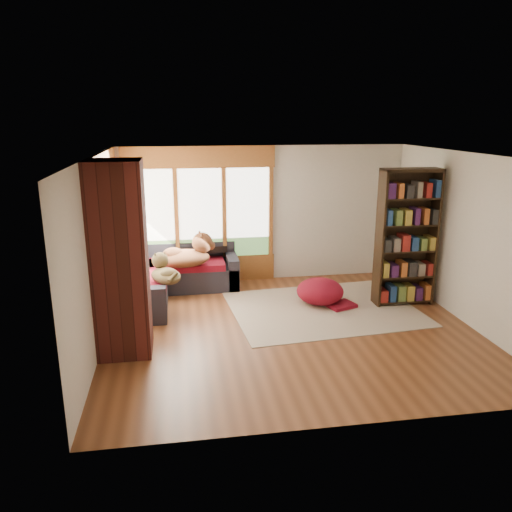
{
  "coord_description": "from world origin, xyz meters",
  "views": [
    {
      "loc": [
        -1.63,
        -6.83,
        3.11
      ],
      "look_at": [
        -0.41,
        0.8,
        0.95
      ],
      "focal_mm": 35.0,
      "sensor_mm": 36.0,
      "label": 1
    }
  ],
  "objects_px": {
    "area_rug": "(323,309)",
    "brick_chimney": "(120,260)",
    "sectional_sofa": "(162,281)",
    "pouf": "(320,291)",
    "dog_tan": "(189,252)",
    "dog_brindle": "(164,270)",
    "bookshelf": "(407,238)"
  },
  "relations": [
    {
      "from": "sectional_sofa",
      "to": "dog_tan",
      "type": "height_order",
      "value": "dog_tan"
    },
    {
      "from": "brick_chimney",
      "to": "pouf",
      "type": "distance_m",
      "value": 3.57
    },
    {
      "from": "brick_chimney",
      "to": "pouf",
      "type": "relative_size",
      "value": 3.23
    },
    {
      "from": "sectional_sofa",
      "to": "bookshelf",
      "type": "bearing_deg",
      "value": -13.38
    },
    {
      "from": "brick_chimney",
      "to": "pouf",
      "type": "xyz_separation_m",
      "value": [
        3.14,
        1.34,
        -1.07
      ]
    },
    {
      "from": "bookshelf",
      "to": "pouf",
      "type": "height_order",
      "value": "bookshelf"
    },
    {
      "from": "sectional_sofa",
      "to": "bookshelf",
      "type": "relative_size",
      "value": 0.95
    },
    {
      "from": "sectional_sofa",
      "to": "dog_tan",
      "type": "distance_m",
      "value": 0.71
    },
    {
      "from": "area_rug",
      "to": "brick_chimney",
      "type": "bearing_deg",
      "value": -161.2
    },
    {
      "from": "sectional_sofa",
      "to": "area_rug",
      "type": "bearing_deg",
      "value": -20.83
    },
    {
      "from": "brick_chimney",
      "to": "pouf",
      "type": "height_order",
      "value": "brick_chimney"
    },
    {
      "from": "area_rug",
      "to": "pouf",
      "type": "height_order",
      "value": "pouf"
    },
    {
      "from": "brick_chimney",
      "to": "dog_brindle",
      "type": "relative_size",
      "value": 3.26
    },
    {
      "from": "sectional_sofa",
      "to": "brick_chimney",
      "type": "bearing_deg",
      "value": -102.89
    },
    {
      "from": "brick_chimney",
      "to": "area_rug",
      "type": "height_order",
      "value": "brick_chimney"
    },
    {
      "from": "bookshelf",
      "to": "brick_chimney",
      "type": "bearing_deg",
      "value": -166.15
    },
    {
      "from": "sectional_sofa",
      "to": "pouf",
      "type": "relative_size",
      "value": 2.73
    },
    {
      "from": "brick_chimney",
      "to": "area_rug",
      "type": "xyz_separation_m",
      "value": [
        3.12,
        1.06,
        -1.29
      ]
    },
    {
      "from": "brick_chimney",
      "to": "dog_brindle",
      "type": "height_order",
      "value": "brick_chimney"
    },
    {
      "from": "dog_brindle",
      "to": "sectional_sofa",
      "type": "bearing_deg",
      "value": -15.24
    },
    {
      "from": "brick_chimney",
      "to": "bookshelf",
      "type": "distance_m",
      "value": 4.68
    },
    {
      "from": "sectional_sofa",
      "to": "dog_brindle",
      "type": "height_order",
      "value": "dog_brindle"
    },
    {
      "from": "pouf",
      "to": "dog_tan",
      "type": "distance_m",
      "value": 2.41
    },
    {
      "from": "dog_tan",
      "to": "dog_brindle",
      "type": "height_order",
      "value": "dog_tan"
    },
    {
      "from": "area_rug",
      "to": "dog_tan",
      "type": "bearing_deg",
      "value": 153.88
    },
    {
      "from": "brick_chimney",
      "to": "sectional_sofa",
      "type": "xyz_separation_m",
      "value": [
        0.45,
        2.05,
        -1.0
      ]
    },
    {
      "from": "area_rug",
      "to": "bookshelf",
      "type": "relative_size",
      "value": 1.31
    },
    {
      "from": "area_rug",
      "to": "dog_brindle",
      "type": "distance_m",
      "value": 2.71
    },
    {
      "from": "pouf",
      "to": "dog_brindle",
      "type": "relative_size",
      "value": 1.01
    },
    {
      "from": "bookshelf",
      "to": "dog_tan",
      "type": "distance_m",
      "value": 3.76
    },
    {
      "from": "area_rug",
      "to": "bookshelf",
      "type": "xyz_separation_m",
      "value": [
        1.42,
        0.06,
        1.15
      ]
    },
    {
      "from": "area_rug",
      "to": "dog_brindle",
      "type": "xyz_separation_m",
      "value": [
        -2.6,
        0.26,
        0.73
      ]
    }
  ]
}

